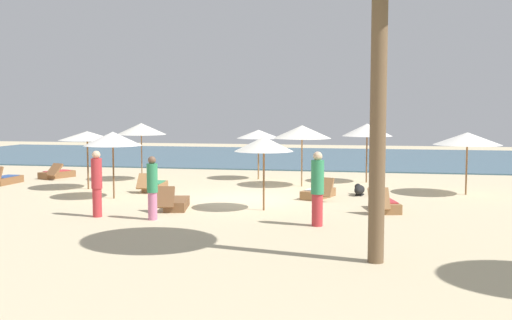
{
  "coord_description": "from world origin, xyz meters",
  "views": [
    {
      "loc": [
        4.11,
        -18.77,
        2.9
      ],
      "look_at": [
        -0.0,
        2.03,
        1.1
      ],
      "focal_mm": 42.02,
      "sensor_mm": 36.0,
      "label": 1
    }
  ],
  "objects_px": {
    "lounger_4": "(57,174)",
    "umbrella_1": "(258,134)",
    "umbrella_2": "(367,130)",
    "umbrella_6": "(87,136)",
    "person_2": "(97,183)",
    "lounger_1": "(154,186)",
    "umbrella_5": "(113,139)",
    "umbrella_7": "(141,129)",
    "lounger_0": "(176,203)",
    "person_1": "(317,188)",
    "umbrella_0": "(467,139)",
    "umbrella_3": "(264,144)",
    "person_0": "(152,187)",
    "lounger_5": "(384,205)",
    "lounger_3": "(5,180)",
    "umbrella_4": "(302,132)",
    "dog": "(359,190)",
    "lounger_2": "(319,193)"
  },
  "relations": [
    {
      "from": "lounger_4",
      "to": "umbrella_1",
      "type": "bearing_deg",
      "value": 8.35
    },
    {
      "from": "umbrella_2",
      "to": "umbrella_1",
      "type": "bearing_deg",
      "value": 176.87
    },
    {
      "from": "umbrella_6",
      "to": "person_2",
      "type": "distance_m",
      "value": 6.02
    },
    {
      "from": "umbrella_6",
      "to": "lounger_1",
      "type": "relative_size",
      "value": 1.2
    },
    {
      "from": "umbrella_5",
      "to": "umbrella_7",
      "type": "bearing_deg",
      "value": 101.55
    },
    {
      "from": "umbrella_2",
      "to": "lounger_0",
      "type": "bearing_deg",
      "value": -125.51
    },
    {
      "from": "lounger_4",
      "to": "person_1",
      "type": "distance_m",
      "value": 14.41
    },
    {
      "from": "umbrella_0",
      "to": "umbrella_3",
      "type": "relative_size",
      "value": 1.06
    },
    {
      "from": "umbrella_6",
      "to": "umbrella_0",
      "type": "bearing_deg",
      "value": 5.0
    },
    {
      "from": "lounger_4",
      "to": "person_0",
      "type": "distance_m",
      "value": 11.14
    },
    {
      "from": "lounger_5",
      "to": "lounger_4",
      "type": "bearing_deg",
      "value": 157.0
    },
    {
      "from": "lounger_3",
      "to": "lounger_4",
      "type": "distance_m",
      "value": 2.45
    },
    {
      "from": "umbrella_5",
      "to": "lounger_5",
      "type": "height_order",
      "value": "umbrella_5"
    },
    {
      "from": "umbrella_4",
      "to": "umbrella_5",
      "type": "distance_m",
      "value": 7.07
    },
    {
      "from": "lounger_5",
      "to": "person_2",
      "type": "height_order",
      "value": "person_2"
    },
    {
      "from": "person_1",
      "to": "dog",
      "type": "relative_size",
      "value": 2.33
    },
    {
      "from": "umbrella_5",
      "to": "umbrella_6",
      "type": "height_order",
      "value": "umbrella_5"
    },
    {
      "from": "person_1",
      "to": "person_0",
      "type": "bearing_deg",
      "value": 179.86
    },
    {
      "from": "umbrella_0",
      "to": "umbrella_4",
      "type": "xyz_separation_m",
      "value": [
        -5.75,
        1.12,
        0.15
      ]
    },
    {
      "from": "lounger_1",
      "to": "dog",
      "type": "height_order",
      "value": "lounger_1"
    },
    {
      "from": "lounger_3",
      "to": "umbrella_2",
      "type": "bearing_deg",
      "value": 13.38
    },
    {
      "from": "lounger_2",
      "to": "lounger_5",
      "type": "height_order",
      "value": "lounger_2"
    },
    {
      "from": "umbrella_6",
      "to": "lounger_3",
      "type": "xyz_separation_m",
      "value": [
        -3.85,
        0.69,
        -1.76
      ]
    },
    {
      "from": "umbrella_4",
      "to": "umbrella_5",
      "type": "bearing_deg",
      "value": -142.98
    },
    {
      "from": "lounger_1",
      "to": "dog",
      "type": "distance_m",
      "value": 7.21
    },
    {
      "from": "umbrella_6",
      "to": "lounger_4",
      "type": "relative_size",
      "value": 1.17
    },
    {
      "from": "umbrella_3",
      "to": "person_2",
      "type": "height_order",
      "value": "umbrella_3"
    },
    {
      "from": "umbrella_6",
      "to": "lounger_2",
      "type": "height_order",
      "value": "umbrella_6"
    },
    {
      "from": "lounger_3",
      "to": "lounger_1",
      "type": "bearing_deg",
      "value": -5.85
    },
    {
      "from": "lounger_5",
      "to": "umbrella_7",
      "type": "bearing_deg",
      "value": 149.53
    },
    {
      "from": "umbrella_2",
      "to": "person_1",
      "type": "height_order",
      "value": "umbrella_2"
    },
    {
      "from": "umbrella_5",
      "to": "umbrella_4",
      "type": "bearing_deg",
      "value": 37.02
    },
    {
      "from": "umbrella_0",
      "to": "umbrella_1",
      "type": "xyz_separation_m",
      "value": [
        -7.79,
        3.05,
        -0.03
      ]
    },
    {
      "from": "umbrella_5",
      "to": "person_0",
      "type": "xyz_separation_m",
      "value": [
        2.61,
        -3.32,
        -1.09
      ]
    },
    {
      "from": "person_2",
      "to": "umbrella_4",
      "type": "bearing_deg",
      "value": 58.07
    },
    {
      "from": "umbrella_3",
      "to": "lounger_1",
      "type": "distance_m",
      "value": 5.91
    },
    {
      "from": "umbrella_4",
      "to": "lounger_5",
      "type": "relative_size",
      "value": 1.33
    },
    {
      "from": "umbrella_3",
      "to": "lounger_0",
      "type": "distance_m",
      "value": 3.11
    },
    {
      "from": "person_2",
      "to": "lounger_5",
      "type": "bearing_deg",
      "value": 17.84
    },
    {
      "from": "lounger_2",
      "to": "dog",
      "type": "relative_size",
      "value": 2.17
    },
    {
      "from": "lounger_1",
      "to": "person_0",
      "type": "height_order",
      "value": "person_0"
    },
    {
      "from": "umbrella_0",
      "to": "umbrella_7",
      "type": "distance_m",
      "value": 12.51
    },
    {
      "from": "umbrella_2",
      "to": "lounger_4",
      "type": "height_order",
      "value": "umbrella_2"
    },
    {
      "from": "lounger_1",
      "to": "lounger_0",
      "type": "bearing_deg",
      "value": -60.69
    },
    {
      "from": "lounger_4",
      "to": "person_2",
      "type": "bearing_deg",
      "value": -54.48
    },
    {
      "from": "lounger_3",
      "to": "dog",
      "type": "relative_size",
      "value": 2.05
    },
    {
      "from": "lounger_5",
      "to": "dog",
      "type": "height_order",
      "value": "lounger_5"
    },
    {
      "from": "umbrella_6",
      "to": "lounger_4",
      "type": "xyz_separation_m",
      "value": [
        -2.94,
        2.97,
        -1.77
      ]
    },
    {
      "from": "person_0",
      "to": "person_2",
      "type": "bearing_deg",
      "value": 176.14
    },
    {
      "from": "umbrella_3",
      "to": "lounger_3",
      "type": "height_order",
      "value": "umbrella_3"
    }
  ]
}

